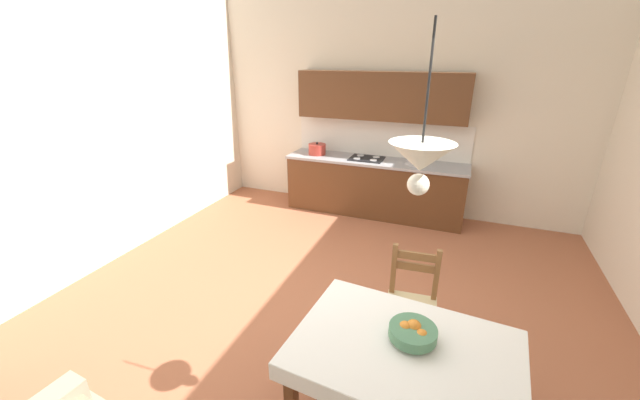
{
  "coord_description": "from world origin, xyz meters",
  "views": [
    {
      "loc": [
        1.07,
        -2.81,
        2.44
      ],
      "look_at": [
        -0.07,
        0.1,
        1.19
      ],
      "focal_mm": 20.65,
      "sensor_mm": 36.0,
      "label": 1
    }
  ],
  "objects_px": {
    "fruit_bowl": "(413,332)",
    "kitchen_cabinetry": "(375,162)",
    "dining_chair_kitchen_side": "(411,305)",
    "pendant_lamp": "(421,159)",
    "dining_table": "(403,362)"
  },
  "relations": [
    {
      "from": "fruit_bowl",
      "to": "kitchen_cabinetry",
      "type": "bearing_deg",
      "value": 107.07
    },
    {
      "from": "dining_chair_kitchen_side",
      "to": "pendant_lamp",
      "type": "bearing_deg",
      "value": -87.25
    },
    {
      "from": "dining_chair_kitchen_side",
      "to": "fruit_bowl",
      "type": "relative_size",
      "value": 3.1
    },
    {
      "from": "kitchen_cabinetry",
      "to": "dining_chair_kitchen_side",
      "type": "xyz_separation_m",
      "value": [
        1.02,
        -2.84,
        -0.41
      ]
    },
    {
      "from": "dining_table",
      "to": "dining_chair_kitchen_side",
      "type": "distance_m",
      "value": 0.86
    },
    {
      "from": "kitchen_cabinetry",
      "to": "dining_chair_kitchen_side",
      "type": "distance_m",
      "value": 3.04
    },
    {
      "from": "kitchen_cabinetry",
      "to": "dining_chair_kitchen_side",
      "type": "relative_size",
      "value": 3.01
    },
    {
      "from": "dining_chair_kitchen_side",
      "to": "dining_table",
      "type": "bearing_deg",
      "value": -85.95
    },
    {
      "from": "dining_chair_kitchen_side",
      "to": "pendant_lamp",
      "type": "height_order",
      "value": "pendant_lamp"
    },
    {
      "from": "pendant_lamp",
      "to": "dining_table",
      "type": "bearing_deg",
      "value": 78.04
    },
    {
      "from": "dining_table",
      "to": "fruit_bowl",
      "type": "xyz_separation_m",
      "value": [
        0.03,
        0.07,
        0.18
      ]
    },
    {
      "from": "dining_chair_kitchen_side",
      "to": "pendant_lamp",
      "type": "relative_size",
      "value": 1.16
    },
    {
      "from": "dining_chair_kitchen_side",
      "to": "fruit_bowl",
      "type": "xyz_separation_m",
      "value": [
        0.09,
        -0.76,
        0.37
      ]
    },
    {
      "from": "kitchen_cabinetry",
      "to": "dining_chair_kitchen_side",
      "type": "height_order",
      "value": "kitchen_cabinetry"
    },
    {
      "from": "dining_table",
      "to": "dining_chair_kitchen_side",
      "type": "bearing_deg",
      "value": 94.05
    }
  ]
}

